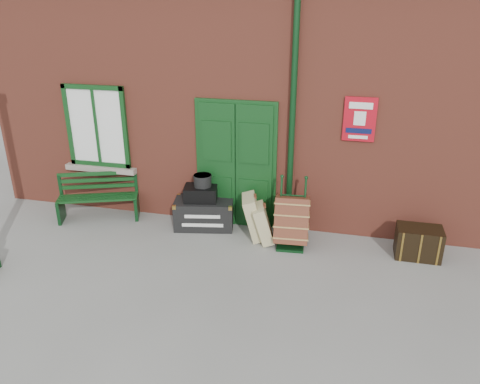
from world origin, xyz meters
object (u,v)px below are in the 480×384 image
(porter_trolley, at_px, (292,220))
(houdini_trunk, at_px, (204,213))
(dark_trunk, at_px, (418,242))
(bench, at_px, (98,195))

(porter_trolley, bearing_deg, houdini_trunk, 165.08)
(houdini_trunk, height_order, porter_trolley, porter_trolley)
(houdini_trunk, height_order, dark_trunk, houdini_trunk)
(dark_trunk, bearing_deg, houdini_trunk, 176.39)
(houdini_trunk, bearing_deg, porter_trolley, -21.54)
(bench, distance_m, houdini_trunk, 2.02)
(houdini_trunk, xyz_separation_m, dark_trunk, (3.60, -0.20, -0.01))
(dark_trunk, bearing_deg, bench, 178.53)
(bench, xyz_separation_m, dark_trunk, (5.61, -0.10, -0.20))
(bench, height_order, dark_trunk, bench)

